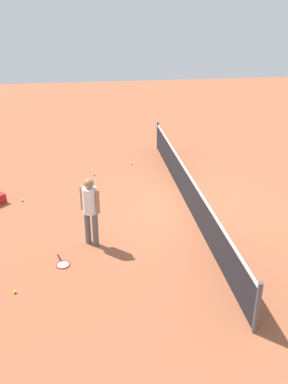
% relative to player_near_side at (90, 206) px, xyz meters
% --- Properties ---
extents(ground_plane, '(40.00, 40.00, 0.00)m').
position_rel_player_near_side_xyz_m(ground_plane, '(-1.66, 2.75, -1.01)').
color(ground_plane, '#9E5638').
extents(court_net, '(10.09, 0.09, 1.07)m').
position_rel_player_near_side_xyz_m(court_net, '(-1.66, 2.75, -0.51)').
color(court_net, '#4C4C51').
rests_on(court_net, ground_plane).
extents(player_near_side, '(0.47, 0.47, 1.70)m').
position_rel_player_near_side_xyz_m(player_near_side, '(0.00, 0.00, 0.00)').
color(player_near_side, '#595960').
rests_on(player_near_side, ground_plane).
extents(tennis_racket_near_player, '(0.61, 0.39, 0.03)m').
position_rel_player_near_side_xyz_m(tennis_racket_near_player, '(0.78, -0.68, -1.00)').
color(tennis_racket_near_player, red).
rests_on(tennis_racket_near_player, ground_plane).
extents(tennis_ball_near_player, '(0.07, 0.07, 0.07)m').
position_rel_player_near_side_xyz_m(tennis_ball_near_player, '(-2.59, -1.96, -0.98)').
color(tennis_ball_near_player, '#C6E033').
rests_on(tennis_ball_near_player, ground_plane).
extents(tennis_ball_by_net, '(0.07, 0.07, 0.07)m').
position_rel_player_near_side_xyz_m(tennis_ball_by_net, '(-4.28, 0.17, -0.98)').
color(tennis_ball_by_net, '#C6E033').
rests_on(tennis_ball_by_net, ground_plane).
extents(tennis_ball_midcourt, '(0.07, 0.07, 0.07)m').
position_rel_player_near_side_xyz_m(tennis_ball_midcourt, '(-5.07, 1.53, -0.98)').
color(tennis_ball_midcourt, '#C6E033').
rests_on(tennis_ball_midcourt, ground_plane).
extents(tennis_ball_baseline, '(0.07, 0.07, 0.07)m').
position_rel_player_near_side_xyz_m(tennis_ball_baseline, '(1.65, -1.59, -0.98)').
color(tennis_ball_baseline, '#C6E033').
rests_on(tennis_ball_baseline, ground_plane).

